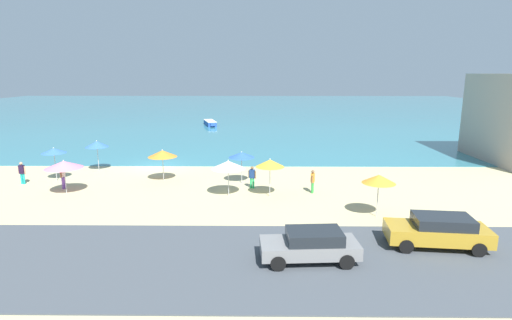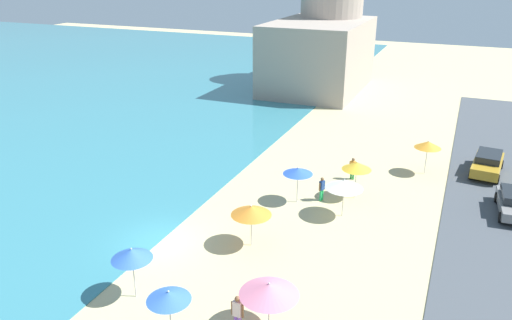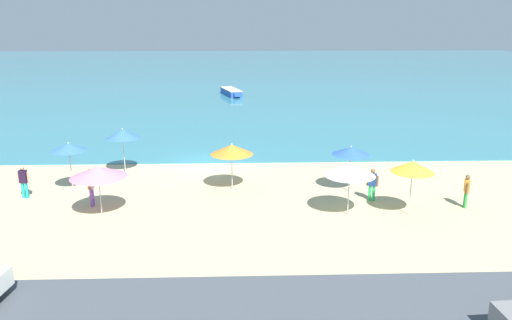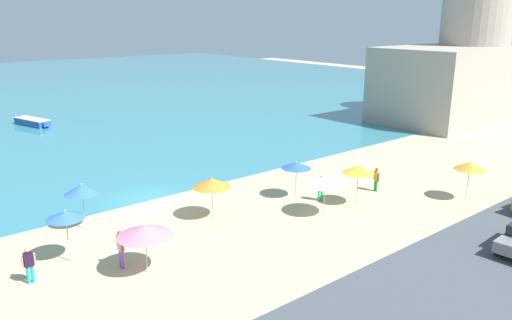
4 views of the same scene
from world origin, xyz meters
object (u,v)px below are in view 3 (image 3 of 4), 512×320
beach_umbrella_3 (123,134)px  bather_3 (372,183)px  beach_umbrella_4 (232,150)px  beach_umbrella_6 (350,170)px  bather_1 (91,185)px  skiff_nearshore (231,92)px  beach_umbrella_1 (69,147)px  beach_umbrella_5 (351,151)px  beach_umbrella_8 (98,172)px  beach_umbrella_7 (413,167)px  bather_2 (24,180)px  bather_4 (467,189)px

beach_umbrella_3 → bather_3: 13.96m
beach_umbrella_4 → beach_umbrella_6: size_ratio=0.99×
beach_umbrella_6 → bather_3: bearing=48.7°
bather_1 → bather_3: bearing=1.2°
bather_1 → skiff_nearshore: bearing=80.1°
beach_umbrella_4 → skiff_nearshore: beach_umbrella_4 is taller
beach_umbrella_1 → beach_umbrella_6: 13.85m
beach_umbrella_5 → beach_umbrella_8: beach_umbrella_5 is taller
beach_umbrella_7 → skiff_nearshore: size_ratio=0.51×
beach_umbrella_5 → bather_1: size_ratio=1.31×
bather_1 → bather_2: bearing=161.3°
bather_4 → beach_umbrella_8: bearing=-178.9°
beach_umbrella_6 → beach_umbrella_8: size_ratio=0.99×
bather_2 → bather_3: bearing=-3.2°
beach_umbrella_1 → beach_umbrella_8: beach_umbrella_1 is taller
beach_umbrella_5 → bather_4: bearing=-26.2°
beach_umbrella_3 → beach_umbrella_5: (12.13, -3.67, -0.13)m
beach_umbrella_4 → bather_2: 10.26m
beach_umbrella_3 → bather_3: bearing=-21.3°
beach_umbrella_4 → beach_umbrella_5: beach_umbrella_4 is taller
beach_umbrella_1 → bather_1: 2.98m
beach_umbrella_1 → bather_3: bearing=-7.2°
beach_umbrella_8 → bather_2: 5.02m
beach_umbrella_4 → beach_umbrella_5: (5.96, -0.58, 0.02)m
beach_umbrella_4 → beach_umbrella_5: 5.99m
beach_umbrella_5 → bather_2: beach_umbrella_5 is taller
beach_umbrella_1 → bather_4: size_ratio=1.61×
beach_umbrella_1 → beach_umbrella_3: 3.72m
beach_umbrella_7 → bather_1: (-14.51, 1.60, -1.22)m
beach_umbrella_6 → bather_4: 5.84m
bather_1 → bather_4: bather_1 is taller
beach_umbrella_8 → skiff_nearshore: size_ratio=0.49×
beach_umbrella_7 → bather_2: (-18.12, 2.82, -1.32)m
beach_umbrella_1 → beach_umbrella_7: beach_umbrella_7 is taller
beach_umbrella_5 → beach_umbrella_6: beach_umbrella_6 is taller
bather_2 → skiff_nearshore: (9.66, 33.58, -0.51)m
bather_4 → beach_umbrella_4: bearing=164.6°
bather_4 → beach_umbrella_7: bearing=-164.2°
bather_3 → beach_umbrella_8: bearing=-173.8°
beach_umbrella_8 → bather_1: 1.63m
beach_umbrella_1 → beach_umbrella_5: 14.11m
beach_umbrella_1 → beach_umbrella_3: bearing=58.2°
beach_umbrella_4 → beach_umbrella_1: bearing=-179.5°
beach_umbrella_6 → bather_3: size_ratio=1.52×
beach_umbrella_4 → bather_2: (-10.15, -1.02, -1.17)m
beach_umbrella_3 → beach_umbrella_5: bearing=-16.8°
beach_umbrella_7 → skiff_nearshore: (-8.46, 36.40, -1.83)m
beach_umbrella_7 → skiff_nearshore: 37.41m
beach_umbrella_7 → bather_4: bearing=15.8°
beach_umbrella_3 → beach_umbrella_7: bearing=-26.1°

